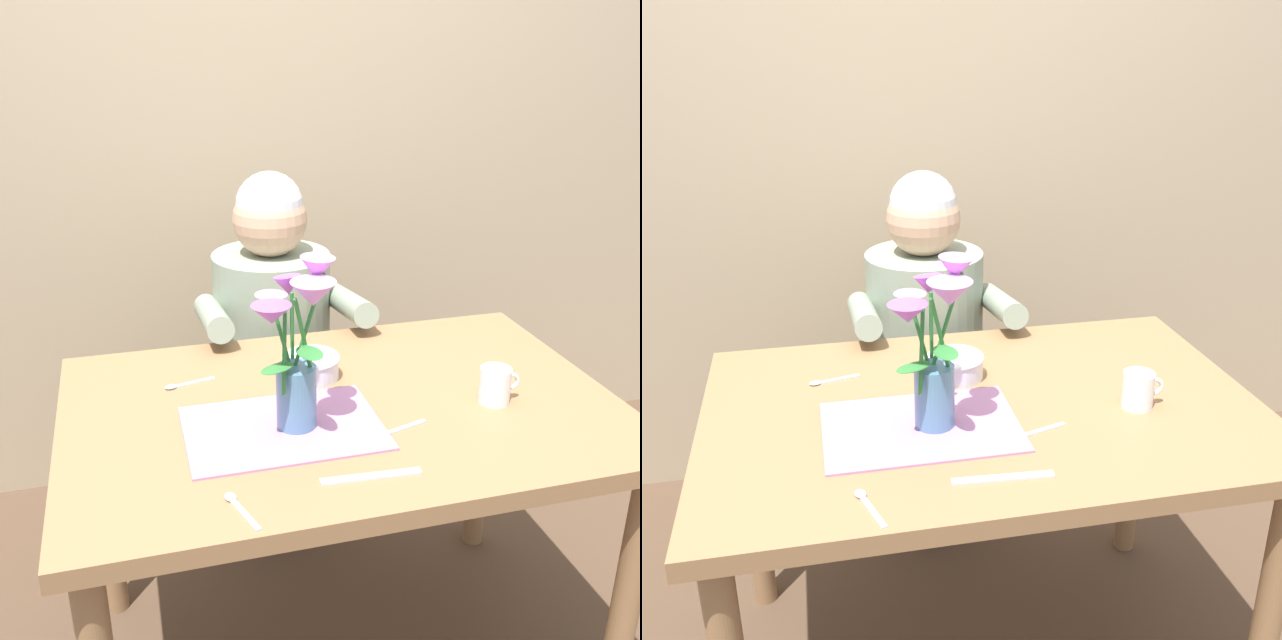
{
  "view_description": "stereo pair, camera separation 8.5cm",
  "coord_description": "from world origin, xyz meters",
  "views": [
    {
      "loc": [
        -0.43,
        -1.37,
        1.51
      ],
      "look_at": [
        -0.04,
        0.05,
        0.92
      ],
      "focal_mm": 41.55,
      "sensor_mm": 36.0,
      "label": 1
    },
    {
      "loc": [
        -0.34,
        -1.39,
        1.51
      ],
      "look_at": [
        -0.04,
        0.05,
        0.92
      ],
      "focal_mm": 41.55,
      "sensor_mm": 36.0,
      "label": 2
    }
  ],
  "objects": [
    {
      "name": "wood_panel_backdrop",
      "position": [
        0.0,
        1.05,
        1.25
      ],
      "size": [
        4.0,
        0.1,
        2.5
      ],
      "primitive_type": "cube",
      "color": "tan",
      "rests_on": "ground_plane"
    },
    {
      "name": "dining_table",
      "position": [
        0.0,
        0.0,
        0.64
      ],
      "size": [
        1.2,
        0.8,
        0.74
      ],
      "color": "olive",
      "rests_on": "ground_plane"
    },
    {
      "name": "seated_person",
      "position": [
        -0.03,
        0.62,
        0.56
      ],
      "size": [
        0.45,
        0.47,
        1.14
      ],
      "rotation": [
        0.0,
        0.0,
        -0.01
      ],
      "color": "#4C4C56",
      "rests_on": "ground_plane"
    },
    {
      "name": "striped_placemat",
      "position": [
        -0.15,
        -0.07,
        0.74
      ],
      "size": [
        0.4,
        0.28,
        0.0
      ],
      "primitive_type": "cube",
      "color": "#B275A3",
      "rests_on": "dining_table"
    },
    {
      "name": "flower_vase",
      "position": [
        -0.12,
        -0.08,
        0.93
      ],
      "size": [
        0.2,
        0.23,
        0.36
      ],
      "color": "teal",
      "rests_on": "dining_table"
    },
    {
      "name": "ceramic_bowl",
      "position": [
        -0.03,
        0.14,
        0.77
      ],
      "size": [
        0.14,
        0.14,
        0.06
      ],
      "color": "white",
      "rests_on": "dining_table"
    },
    {
      "name": "dinner_knife",
      "position": [
        -0.03,
        -0.29,
        0.74
      ],
      "size": [
        0.19,
        0.03,
        0.0
      ],
      "primitive_type": "cube",
      "rotation": [
        0.0,
        0.0,
        -0.07
      ],
      "color": "silver",
      "rests_on": "dining_table"
    },
    {
      "name": "tea_cup",
      "position": [
        0.32,
        -0.08,
        0.78
      ],
      "size": [
        0.09,
        0.07,
        0.08
      ],
      "color": "silver",
      "rests_on": "dining_table"
    },
    {
      "name": "spoon_0",
      "position": [
        0.07,
        -0.15,
        0.74
      ],
      "size": [
        0.12,
        0.05,
        0.01
      ],
      "color": "silver",
      "rests_on": "dining_table"
    },
    {
      "name": "spoon_1",
      "position": [
        -0.28,
        -0.31,
        0.74
      ],
      "size": [
        0.05,
        0.12,
        0.01
      ],
      "color": "silver",
      "rests_on": "dining_table"
    },
    {
      "name": "spoon_2",
      "position": [
        -0.33,
        0.17,
        0.74
      ],
      "size": [
        0.12,
        0.04,
        0.01
      ],
      "color": "silver",
      "rests_on": "dining_table"
    }
  ]
}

